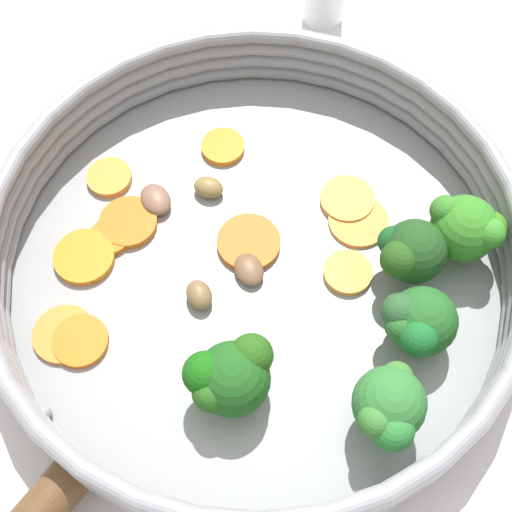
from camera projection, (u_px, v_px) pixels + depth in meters
name	position (u px, v px, depth m)	size (l,w,h in m)	color
ground_plane	(256.00, 273.00, 0.49)	(4.00, 4.00, 0.00)	white
skillet	(256.00, 270.00, 0.48)	(0.34, 0.34, 0.01)	#939699
skillet_rim_wall	(256.00, 249.00, 0.46)	(0.35, 0.35, 0.05)	#93949D
skillet_rivet_left	(44.00, 413.00, 0.43)	(0.01, 0.01, 0.01)	#989B9C
skillet_rivet_right	(148.00, 499.00, 0.41)	(0.01, 0.01, 0.01)	#949B95
carrot_slice_0	(347.00, 199.00, 0.50)	(0.04, 0.04, 0.00)	#EC9839
carrot_slice_1	(128.00, 222.00, 0.49)	(0.04, 0.04, 0.01)	orange
carrot_slice_2	(358.00, 221.00, 0.50)	(0.04, 0.04, 0.00)	orange
carrot_slice_3	(249.00, 242.00, 0.49)	(0.04, 0.04, 0.01)	#DC5B14
carrot_slice_4	(64.00, 334.00, 0.46)	(0.04, 0.04, 0.00)	orange
carrot_slice_5	(80.00, 341.00, 0.45)	(0.04, 0.04, 0.00)	orange
carrot_slice_6	(223.00, 147.00, 0.52)	(0.03, 0.03, 0.01)	orange
carrot_slice_7	(110.00, 237.00, 0.49)	(0.03, 0.03, 0.01)	orange
carrot_slice_8	(84.00, 257.00, 0.48)	(0.04, 0.04, 0.01)	orange
carrot_slice_9	(348.00, 272.00, 0.48)	(0.03, 0.03, 0.00)	orange
carrot_slice_10	(109.00, 178.00, 0.51)	(0.03, 0.03, 0.01)	orange
broccoli_floret_0	(389.00, 407.00, 0.40)	(0.04, 0.05, 0.05)	#6CA750
broccoli_floret_1	(410.00, 252.00, 0.45)	(0.04, 0.05, 0.05)	#85A65C
broccoli_floret_2	(467.00, 228.00, 0.46)	(0.05, 0.04, 0.05)	#78A24E
broccoli_floret_3	(230.00, 376.00, 0.41)	(0.05, 0.06, 0.05)	#80AF6D
broccoli_floret_4	(418.00, 323.00, 0.43)	(0.05, 0.05, 0.05)	#7CA25D
mushroom_piece_0	(156.00, 200.00, 0.50)	(0.03, 0.02, 0.01)	#845E4A
mushroom_piece_1	(250.00, 271.00, 0.47)	(0.03, 0.02, 0.01)	brown
mushroom_piece_2	(209.00, 187.00, 0.50)	(0.02, 0.02, 0.01)	olive
mushroom_piece_3	(199.00, 295.00, 0.46)	(0.02, 0.02, 0.01)	olive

